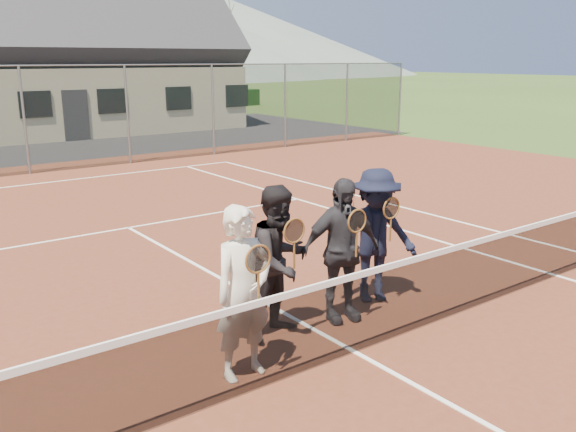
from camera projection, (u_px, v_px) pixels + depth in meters
The scene contains 13 objects.
court_surface at pixel (355, 353), 6.78m from camera, with size 30.00×30.00×0.02m, color #562819.
hill_centre at pixel (16, 3), 89.32m from camera, with size 120.00×120.00×22.00m, color slate.
hill_east at pixel (222, 37), 110.57m from camera, with size 90.00×90.00×14.00m, color #57695F.
court_markings at pixel (355, 352), 6.78m from camera, with size 11.03×23.83×0.01m.
tennis_net at pixel (356, 309), 6.65m from camera, with size 11.68×0.08×1.10m.
perimeter_fence at pixel (24, 120), 16.88m from camera, with size 30.07×0.07×3.02m.
clubhouse at pixel (52, 40), 26.72m from camera, with size 15.60×8.20×7.70m.
tree_d at pixel (138, 15), 37.88m from camera, with size 3.20×3.20×7.77m.
tree_e at pixel (221, 19), 41.35m from camera, with size 3.20×3.20×7.77m.
player_a at pixel (244, 293), 6.08m from camera, with size 0.67×0.51×1.80m.
player_b at pixel (280, 261), 7.03m from camera, with size 1.00×0.85×1.80m.
player_c at pixel (341, 250), 7.44m from camera, with size 1.13×0.67×1.80m.
player_d at pixel (375, 236), 8.04m from camera, with size 1.34×1.10×1.80m.
Camera 1 is at (-4.29, -4.51, 3.19)m, focal length 38.00 mm.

